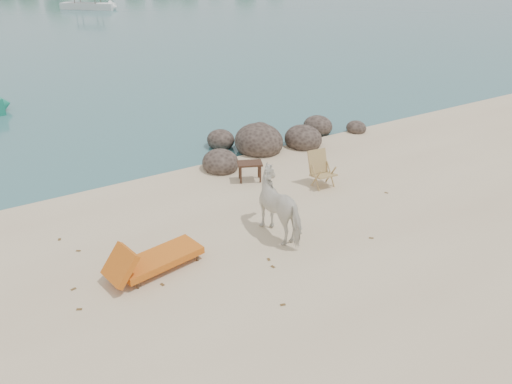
{
  "coord_description": "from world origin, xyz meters",
  "views": [
    {
      "loc": [
        -5.27,
        -6.12,
        5.75
      ],
      "look_at": [
        -0.32,
        2.0,
        1.0
      ],
      "focal_mm": 35.0,
      "sensor_mm": 36.0,
      "label": 1
    }
  ],
  "objects_px": {
    "lounge_chair": "(160,255)",
    "cow": "(282,206)",
    "deck_chair": "(324,171)",
    "side_table": "(250,173)",
    "boulders": "(271,141)"
  },
  "relations": [
    {
      "from": "cow",
      "to": "side_table",
      "type": "bearing_deg",
      "value": -110.25
    },
    {
      "from": "deck_chair",
      "to": "lounge_chair",
      "type": "bearing_deg",
      "value": -160.91
    },
    {
      "from": "cow",
      "to": "side_table",
      "type": "distance_m",
      "value": 2.83
    },
    {
      "from": "cow",
      "to": "side_table",
      "type": "height_order",
      "value": "cow"
    },
    {
      "from": "lounge_chair",
      "to": "cow",
      "type": "bearing_deg",
      "value": -13.37
    },
    {
      "from": "boulders",
      "to": "lounge_chair",
      "type": "relative_size",
      "value": 3.0
    },
    {
      "from": "cow",
      "to": "deck_chair",
      "type": "relative_size",
      "value": 1.78
    },
    {
      "from": "lounge_chair",
      "to": "deck_chair",
      "type": "relative_size",
      "value": 2.26
    },
    {
      "from": "side_table",
      "to": "deck_chair",
      "type": "relative_size",
      "value": 0.7
    },
    {
      "from": "side_table",
      "to": "lounge_chair",
      "type": "xyz_separation_m",
      "value": [
        -3.55,
        -2.54,
        0.05
      ]
    },
    {
      "from": "lounge_chair",
      "to": "deck_chair",
      "type": "xyz_separation_m",
      "value": [
        5.02,
        1.25,
        0.15
      ]
    },
    {
      "from": "lounge_chair",
      "to": "side_table",
      "type": "bearing_deg",
      "value": 25.18
    },
    {
      "from": "lounge_chair",
      "to": "deck_chair",
      "type": "height_order",
      "value": "deck_chair"
    },
    {
      "from": "boulders",
      "to": "cow",
      "type": "distance_m",
      "value": 5.22
    },
    {
      "from": "side_table",
      "to": "lounge_chair",
      "type": "distance_m",
      "value": 4.37
    }
  ]
}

